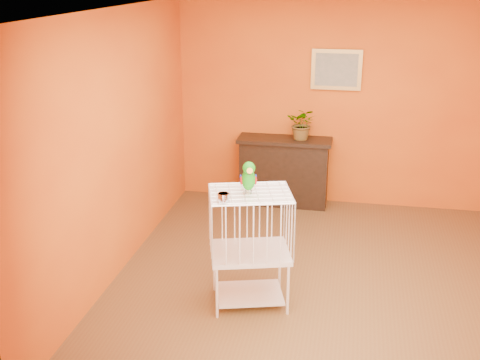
# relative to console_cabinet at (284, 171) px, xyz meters

# --- Properties ---
(ground) EXTENTS (4.50, 4.50, 0.00)m
(ground) POSITION_rel_console_cabinet_xyz_m (0.60, -2.04, -0.44)
(ground) COLOR brown
(ground) RESTS_ON ground
(room_shell) EXTENTS (4.50, 4.50, 4.50)m
(room_shell) POSITION_rel_console_cabinet_xyz_m (0.60, -2.04, 1.14)
(room_shell) COLOR orange
(room_shell) RESTS_ON ground
(console_cabinet) EXTENTS (1.19, 0.43, 0.89)m
(console_cabinet) POSITION_rel_console_cabinet_xyz_m (0.00, 0.00, 0.00)
(console_cabinet) COLOR black
(console_cabinet) RESTS_ON ground
(potted_plant) EXTENTS (0.42, 0.46, 0.32)m
(potted_plant) POSITION_rel_console_cabinet_xyz_m (0.22, -0.00, 0.60)
(potted_plant) COLOR #26722D
(potted_plant) RESTS_ON console_cabinet
(framed_picture) EXTENTS (0.62, 0.04, 0.50)m
(framed_picture) POSITION_rel_console_cabinet_xyz_m (0.60, 0.18, 1.31)
(framed_picture) COLOR #B38840
(framed_picture) RESTS_ON room_shell
(birdcage) EXTENTS (0.82, 0.71, 1.08)m
(birdcage) POSITION_rel_console_cabinet_xyz_m (0.01, -2.53, 0.12)
(birdcage) COLOR white
(birdcage) RESTS_ON ground
(feed_cup) EXTENTS (0.10, 0.10, 0.07)m
(feed_cup) POSITION_rel_console_cabinet_xyz_m (-0.18, -2.78, 0.68)
(feed_cup) COLOR silver
(feed_cup) RESTS_ON birdcage
(parrot) EXTENTS (0.16, 0.28, 0.31)m
(parrot) POSITION_rel_console_cabinet_xyz_m (-0.00, -2.57, 0.80)
(parrot) COLOR #59544C
(parrot) RESTS_ON birdcage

